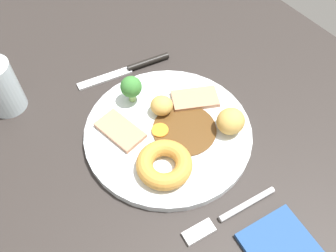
% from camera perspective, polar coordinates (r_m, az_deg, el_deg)
% --- Properties ---
extents(dining_table, '(1.20, 0.84, 0.04)m').
position_cam_1_polar(dining_table, '(0.62, -0.40, -0.19)').
color(dining_table, '#2B2623').
rests_on(dining_table, ground).
extents(dinner_plate, '(0.27, 0.27, 0.01)m').
position_cam_1_polar(dinner_plate, '(0.58, -0.00, -1.01)').
color(dinner_plate, white).
rests_on(dinner_plate, dining_table).
extents(gravy_pool, '(0.10, 0.10, 0.00)m').
position_cam_1_polar(gravy_pool, '(0.57, 2.70, -0.53)').
color(gravy_pool, '#563819').
rests_on(gravy_pool, dinner_plate).
extents(meat_slice_main, '(0.07, 0.09, 0.01)m').
position_cam_1_polar(meat_slice_main, '(0.61, 4.26, 4.62)').
color(meat_slice_main, tan).
rests_on(meat_slice_main, dinner_plate).
extents(meat_slice_under, '(0.09, 0.06, 0.01)m').
position_cam_1_polar(meat_slice_under, '(0.57, -7.80, -0.69)').
color(meat_slice_under, tan).
rests_on(meat_slice_under, dinner_plate).
extents(yorkshire_pudding, '(0.08, 0.08, 0.03)m').
position_cam_1_polar(yorkshire_pudding, '(0.52, -0.61, -6.24)').
color(yorkshire_pudding, '#C68938').
rests_on(yorkshire_pudding, dinner_plate).
extents(roast_potato_left, '(0.05, 0.05, 0.04)m').
position_cam_1_polar(roast_potato_left, '(0.57, 10.14, 0.78)').
color(roast_potato_left, tan).
rests_on(roast_potato_left, dinner_plate).
extents(roast_potato_right, '(0.05, 0.05, 0.03)m').
position_cam_1_polar(roast_potato_right, '(0.58, -1.00, 3.36)').
color(roast_potato_right, tan).
rests_on(roast_potato_right, dinner_plate).
extents(carrot_coin_front, '(0.03, 0.03, 0.01)m').
position_cam_1_polar(carrot_coin_front, '(0.57, -1.30, -0.76)').
color(carrot_coin_front, orange).
rests_on(carrot_coin_front, dinner_plate).
extents(broccoli_floret, '(0.04, 0.04, 0.05)m').
position_cam_1_polar(broccoli_floret, '(0.59, -6.01, 6.27)').
color(broccoli_floret, '#8CB766').
rests_on(broccoli_floret, dinner_plate).
extents(fork, '(0.03, 0.15, 0.01)m').
position_cam_1_polar(fork, '(0.52, 9.70, -14.10)').
color(fork, silver).
rests_on(fork, dining_table).
extents(knife, '(0.04, 0.19, 0.01)m').
position_cam_1_polar(knife, '(0.69, -5.78, 9.40)').
color(knife, black).
rests_on(knife, dining_table).
extents(water_glass, '(0.06, 0.06, 0.09)m').
position_cam_1_polar(water_glass, '(0.65, -25.61, 5.71)').
color(water_glass, silver).
rests_on(water_glass, dining_table).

